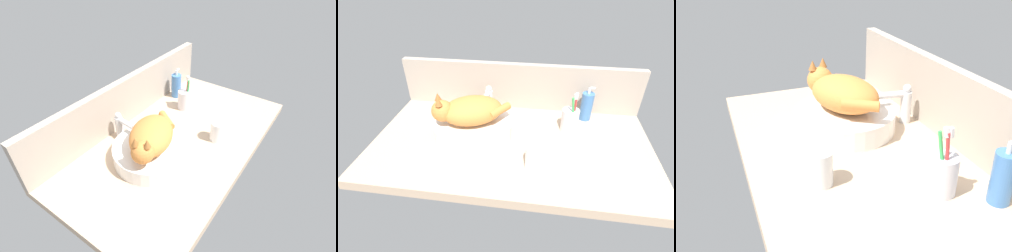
{
  "view_description": "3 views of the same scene",
  "coord_description": "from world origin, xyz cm",
  "views": [
    {
      "loc": [
        -79.49,
        -49.66,
        78.42
      ],
      "look_at": [
        -3.77,
        3.06,
        8.64
      ],
      "focal_mm": 28.0,
      "sensor_mm": 36.0,
      "label": 1
    },
    {
      "loc": [
        10.47,
        -87.56,
        67.42
      ],
      "look_at": [
        -2.0,
        -1.13,
        8.17
      ],
      "focal_mm": 28.0,
      "sensor_mm": 36.0,
      "label": 2
    },
    {
      "loc": [
        86.07,
        -37.53,
        56.12
      ],
      "look_at": [
        -1.86,
        -3.62,
        8.81
      ],
      "focal_mm": 40.0,
      "sensor_mm": 36.0,
      "label": 3
    }
  ],
  "objects": [
    {
      "name": "cat",
      "position": [
        -17.76,
        1.69,
        12.54
      ],
      "size": [
        30.97,
        25.32,
        14.0
      ],
      "color": "orange",
      "rests_on": "sink_basin"
    },
    {
      "name": "ground_plane",
      "position": [
        0.0,
        0.0,
        -2.0
      ],
      "size": [
        115.85,
        63.55,
        4.0
      ],
      "primitive_type": "cube",
      "color": "tan"
    },
    {
      "name": "faucet",
      "position": [
        -13.96,
        22.11,
        7.3
      ],
      "size": [
        4.18,
        11.86,
        13.6
      ],
      "color": "silver",
      "rests_on": "ground_plane"
    },
    {
      "name": "soap_dispenser",
      "position": [
        32.4,
        22.47,
        6.81
      ],
      "size": [
        5.47,
        5.47,
        16.65
      ],
      "color": "#3F72B2",
      "rests_on": "ground_plane"
    },
    {
      "name": "toothbrush_cup",
      "position": [
        24.41,
        11.66,
        5.41
      ],
      "size": [
        7.44,
        7.44,
        18.71
      ],
      "color": "silver",
      "rests_on": "ground_plane"
    },
    {
      "name": "water_glass",
      "position": [
        10.25,
        -14.67,
        4.07
      ],
      "size": [
        6.51,
        6.51,
        9.36
      ],
      "color": "white",
      "rests_on": "ground_plane"
    },
    {
      "name": "sink_basin",
      "position": [
        -16.52,
        2.29,
        3.39
      ],
      "size": [
        32.89,
        32.89,
        6.78
      ],
      "primitive_type": "cylinder",
      "color": "white",
      "rests_on": "ground_plane"
    },
    {
      "name": "backsplash_panel",
      "position": [
        0.0,
        29.98,
        11.34
      ],
      "size": [
        115.85,
        3.6,
        22.68
      ],
      "primitive_type": "cube",
      "color": "#AD9E8E",
      "rests_on": "ground_plane"
    }
  ]
}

